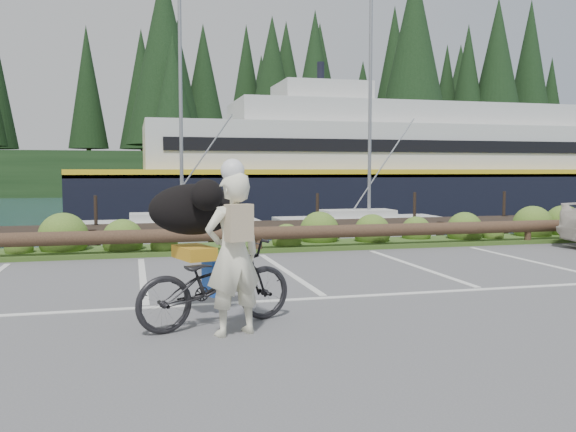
% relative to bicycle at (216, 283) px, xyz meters
% --- Properties ---
extents(ground, '(72.00, 72.00, 0.00)m').
position_rel_bicycle_xyz_m(ground, '(1.79, 1.59, -0.53)').
color(ground, '#535356').
extents(harbor_backdrop, '(170.00, 160.00, 30.00)m').
position_rel_bicycle_xyz_m(harbor_backdrop, '(2.18, 80.06, -0.53)').
color(harbor_backdrop, '#1C3943').
rests_on(harbor_backdrop, ground).
extents(vegetation_strip, '(34.00, 1.60, 0.10)m').
position_rel_bicycle_xyz_m(vegetation_strip, '(1.79, 6.89, -0.48)').
color(vegetation_strip, '#3D5B21').
rests_on(vegetation_strip, ground).
extents(log_rail, '(32.00, 0.30, 0.60)m').
position_rel_bicycle_xyz_m(log_rail, '(1.79, 6.19, -0.53)').
color(log_rail, '#443021').
rests_on(log_rail, ground).
extents(bicycle, '(2.12, 1.28, 1.05)m').
position_rel_bicycle_xyz_m(bicycle, '(0.00, 0.00, 0.00)').
color(bicycle, black).
rests_on(bicycle, ground).
extents(cyclist, '(0.78, 0.63, 1.86)m').
position_rel_bicycle_xyz_m(cyclist, '(0.14, -0.45, 0.40)').
color(cyclist, '#EEEBCA').
rests_on(cyclist, ground).
extents(dog, '(0.88, 1.26, 0.66)m').
position_rel_bicycle_xyz_m(dog, '(-0.20, 0.61, 0.86)').
color(dog, black).
rests_on(dog, bicycle).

